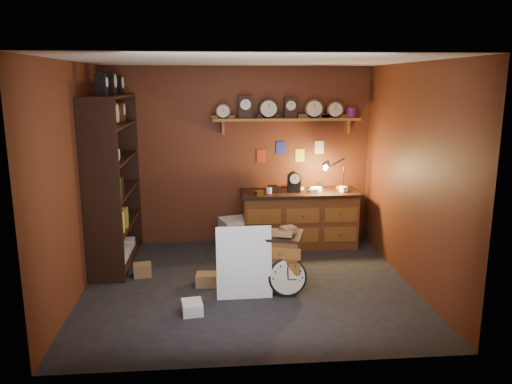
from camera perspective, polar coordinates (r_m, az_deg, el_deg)
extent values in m
plane|color=black|center=(6.31, -0.86, -10.56)|extent=(4.00, 4.00, 0.00)
cube|color=#5A2915|center=(7.68, -1.87, 4.12)|extent=(4.00, 0.02, 2.70)
cube|color=#5A2915|center=(4.16, 0.89, -3.14)|extent=(4.00, 0.02, 2.70)
cube|color=#5A2915|center=(6.10, -19.98, 1.16)|extent=(0.02, 3.60, 2.70)
cube|color=#5A2915|center=(6.37, 17.36, 1.80)|extent=(0.02, 3.60, 2.70)
cube|color=beige|center=(5.80, -0.95, 14.77)|extent=(4.00, 3.60, 0.02)
cube|color=brown|center=(7.54, 3.54, 8.30)|extent=(2.20, 0.30, 0.04)
cube|color=brown|center=(7.54, -3.78, 7.39)|extent=(0.04, 0.16, 0.20)
cube|color=brown|center=(7.81, 10.41, 7.39)|extent=(0.04, 0.16, 0.20)
cylinder|color=#B21419|center=(7.74, 10.83, 8.92)|extent=(0.16, 0.16, 0.15)
cube|color=#A42514|center=(7.68, -0.75, 4.12)|extent=(0.14, 0.01, 0.20)
cube|color=navy|center=(7.69, 1.49, 5.04)|extent=(0.14, 0.01, 0.20)
cube|color=gold|center=(7.74, 3.70, 4.17)|extent=(0.14, 0.01, 0.20)
cube|color=silver|center=(7.78, 5.90, 5.06)|extent=(0.14, 0.01, 0.20)
cube|color=black|center=(7.07, -17.72, 1.15)|extent=(0.03, 1.60, 2.30)
cube|color=black|center=(6.28, -17.23, -0.21)|extent=(0.45, 0.03, 2.30)
cube|color=black|center=(7.78, -14.88, 2.32)|extent=(0.45, 0.03, 2.30)
cube|color=black|center=(7.31, -15.41, -7.29)|extent=(0.43, 1.54, 0.03)
cube|color=black|center=(7.16, -15.64, -3.52)|extent=(0.43, 1.54, 0.03)
cube|color=black|center=(7.05, -15.85, -0.01)|extent=(0.43, 1.54, 0.03)
cube|color=black|center=(6.97, -16.07, 3.60)|extent=(0.43, 1.54, 0.03)
cube|color=black|center=(6.92, -16.30, 7.28)|extent=(0.43, 1.54, 0.03)
cube|color=black|center=(6.90, -16.50, 10.43)|extent=(0.43, 1.54, 0.03)
cube|color=brown|center=(7.67, 4.94, -3.20)|extent=(1.71, 0.60, 0.80)
cube|color=black|center=(7.56, 5.00, -0.10)|extent=(1.77, 0.66, 0.05)
cube|color=brown|center=(7.38, 5.34, -3.84)|extent=(1.63, 0.02, 0.52)
cylinder|color=black|center=(7.65, 9.90, 0.17)|extent=(0.12, 0.12, 0.02)
cylinder|color=black|center=(7.61, 9.95, 1.57)|extent=(0.02, 0.02, 0.38)
cylinder|color=black|center=(7.51, 9.19, 3.31)|extent=(0.27, 0.09, 0.14)
cone|color=black|center=(7.45, 8.19, 2.96)|extent=(0.18, 0.14, 0.18)
cube|color=brown|center=(6.15, 2.39, -7.93)|extent=(0.66, 0.60, 0.65)
cube|color=black|center=(6.04, 2.42, -4.93)|extent=(0.71, 0.65, 0.03)
cube|color=brown|center=(5.94, 2.68, -8.72)|extent=(0.48, 0.15, 0.55)
cylinder|color=black|center=(5.96, 3.60, -9.65)|extent=(0.46, 0.15, 0.46)
cylinder|color=beige|center=(5.93, 3.65, -9.71)|extent=(0.41, 0.09, 0.40)
cube|color=black|center=(5.90, 3.67, -9.18)|extent=(0.01, 0.04, 0.15)
cube|color=black|center=(5.94, 4.15, -9.96)|extent=(0.10, 0.01, 0.01)
cube|color=silver|center=(6.01, -1.34, -11.78)|extent=(0.65, 0.19, 0.85)
cube|color=silver|center=(7.53, -2.24, -4.80)|extent=(0.55, 0.55, 0.46)
cube|color=black|center=(7.31, -2.15, -5.34)|extent=(0.37, 0.13, 0.37)
cube|color=olive|center=(6.29, -5.71, -9.92)|extent=(0.26, 0.23, 0.15)
cube|color=white|center=(5.62, -7.31, -12.95)|extent=(0.25, 0.29, 0.13)
cube|color=olive|center=(6.70, -12.85, -8.68)|extent=(0.25, 0.22, 0.17)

